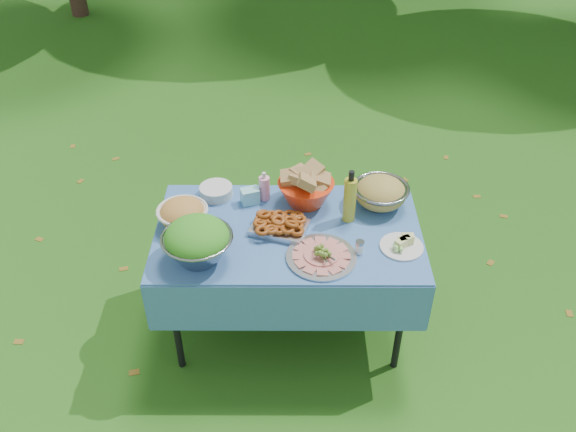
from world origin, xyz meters
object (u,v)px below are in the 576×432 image
at_px(pasta_bowl_steel, 381,192).
at_px(oil_bottle, 350,196).
at_px(salad_bowl, 197,241).
at_px(picnic_table, 288,280).
at_px(plate_stack, 216,191).
at_px(charcuterie_platter, 322,252).
at_px(bread_bowl, 306,187).

xyz_separation_m(pasta_bowl_steel, oil_bottle, (-0.19, -0.14, 0.08)).
bearing_deg(salad_bowl, picnic_table, 27.20).
relative_size(salad_bowl, plate_stack, 1.87).
bearing_deg(pasta_bowl_steel, plate_stack, 174.93).
relative_size(picnic_table, plate_stack, 7.50).
xyz_separation_m(salad_bowl, oil_bottle, (0.80, 0.34, 0.04)).
relative_size(salad_bowl, charcuterie_platter, 0.98).
bearing_deg(pasta_bowl_steel, charcuterie_platter, -127.31).
xyz_separation_m(plate_stack, bread_bowl, (0.53, -0.07, 0.08)).
distance_m(picnic_table, oil_bottle, 0.65).
bearing_deg(charcuterie_platter, oil_bottle, 63.35).
bearing_deg(oil_bottle, charcuterie_platter, -116.65).
bearing_deg(picnic_table, bread_bowl, 68.46).
xyz_separation_m(bread_bowl, charcuterie_platter, (0.07, -0.49, -0.07)).
relative_size(picnic_table, bread_bowl, 4.46).
relative_size(salad_bowl, pasta_bowl_steel, 1.14).
bearing_deg(salad_bowl, plate_stack, 86.30).
xyz_separation_m(picnic_table, pasta_bowl_steel, (0.53, 0.24, 0.47)).
bearing_deg(pasta_bowl_steel, picnic_table, -155.81).
bearing_deg(salad_bowl, pasta_bowl_steel, 25.61).
bearing_deg(picnic_table, pasta_bowl_steel, 24.19).
height_order(plate_stack, bread_bowl, bread_bowl).
xyz_separation_m(picnic_table, charcuterie_platter, (0.17, -0.23, 0.42)).
bearing_deg(bread_bowl, plate_stack, 172.84).
distance_m(salad_bowl, bread_bowl, 0.75).
relative_size(salad_bowl, bread_bowl, 1.11).
height_order(pasta_bowl_steel, charcuterie_platter, pasta_bowl_steel).
height_order(plate_stack, charcuterie_platter, charcuterie_platter).
xyz_separation_m(salad_bowl, charcuterie_platter, (0.64, 0.01, -0.08)).
distance_m(picnic_table, salad_bowl, 0.72).
bearing_deg(bread_bowl, charcuterie_platter, -81.54).
height_order(pasta_bowl_steel, oil_bottle, oil_bottle).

